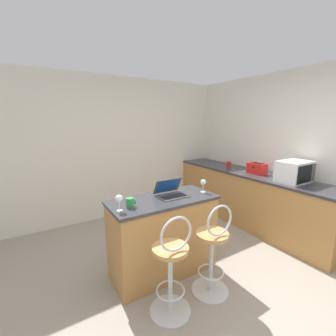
# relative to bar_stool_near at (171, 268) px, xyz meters

# --- Properties ---
(ground_plane) EXTENTS (20.00, 20.00, 0.00)m
(ground_plane) POSITION_rel_bar_stool_near_xyz_m (0.50, -0.04, -0.48)
(ground_plane) COLOR gray
(wall_back) EXTENTS (12.00, 0.06, 2.60)m
(wall_back) POSITION_rel_bar_stool_near_xyz_m (0.50, 2.54, 0.82)
(wall_back) COLOR silver
(wall_back) RESTS_ON ground_plane
(wall_right) EXTENTS (0.06, 12.00, 2.60)m
(wall_right) POSITION_rel_bar_stool_near_xyz_m (2.59, -0.04, 0.82)
(wall_right) COLOR silver
(wall_right) RESTS_ON ground_plane
(breakfast_bar) EXTENTS (1.26, 0.57, 0.93)m
(breakfast_bar) POSITION_rel_bar_stool_near_xyz_m (0.25, 0.58, -0.01)
(breakfast_bar) COLOR #B27C42
(breakfast_bar) RESTS_ON ground_plane
(counter_right) EXTENTS (0.67, 3.08, 0.93)m
(counter_right) POSITION_rel_bar_stool_near_xyz_m (2.24, 0.99, -0.01)
(counter_right) COLOR #B27C42
(counter_right) RESTS_ON ground_plane
(bar_stool_near) EXTENTS (0.40, 0.40, 1.02)m
(bar_stool_near) POSITION_rel_bar_stool_near_xyz_m (0.00, 0.00, 0.00)
(bar_stool_near) COLOR silver
(bar_stool_near) RESTS_ON ground_plane
(bar_stool_far) EXTENTS (0.40, 0.40, 1.02)m
(bar_stool_far) POSITION_rel_bar_stool_near_xyz_m (0.51, 0.00, 0.00)
(bar_stool_far) COLOR silver
(bar_stool_far) RESTS_ON ground_plane
(laptop) EXTENTS (0.35, 0.28, 0.20)m
(laptop) POSITION_rel_bar_stool_near_xyz_m (0.38, 0.62, 0.51)
(laptop) COLOR #47474C
(laptop) RESTS_ON breakfast_bar
(microwave) EXTENTS (0.49, 0.34, 0.31)m
(microwave) POSITION_rel_bar_stool_near_xyz_m (2.24, 0.19, 0.61)
(microwave) COLOR white
(microwave) RESTS_ON counter_right
(toaster) EXTENTS (0.21, 0.29, 0.18)m
(toaster) POSITION_rel_bar_stool_near_xyz_m (2.25, 0.83, 0.54)
(toaster) COLOR red
(toaster) RESTS_ON counter_right
(mug_green) EXTENTS (0.10, 0.08, 0.10)m
(mug_green) POSITION_rel_bar_stool_near_xyz_m (-0.17, 0.54, 0.50)
(mug_green) COLOR #338447
(mug_green) RESTS_ON breakfast_bar
(wine_glass_short) EXTENTS (0.07, 0.07, 0.16)m
(wine_glass_short) POSITION_rel_bar_stool_near_xyz_m (0.80, 0.52, 0.58)
(wine_glass_short) COLOR silver
(wine_glass_short) RESTS_ON breakfast_bar
(wine_glass_tall) EXTENTS (0.07, 0.07, 0.17)m
(wine_glass_tall) POSITION_rel_bar_stool_near_xyz_m (-0.30, 0.49, 0.58)
(wine_glass_tall) COLOR silver
(wine_glass_tall) RESTS_ON breakfast_bar
(mug_red) EXTENTS (0.09, 0.08, 0.10)m
(mug_red) POSITION_rel_bar_stool_near_xyz_m (2.27, 1.49, 0.51)
(mug_red) COLOR red
(mug_red) RESTS_ON counter_right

